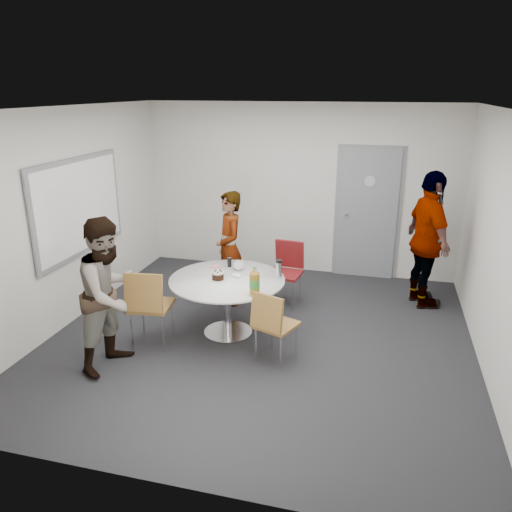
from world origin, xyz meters
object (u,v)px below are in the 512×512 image
(chair_near_right, at_px, (272,321))
(person_left, at_px, (110,294))
(whiteboard, at_px, (79,207))
(person_main, at_px, (229,249))
(chair_near_left, at_px, (148,301))
(person_right, at_px, (428,240))
(chair_far, at_px, (287,266))
(table, at_px, (230,286))
(door, at_px, (367,214))

(chair_near_right, distance_m, person_left, 1.75)
(whiteboard, relative_size, person_main, 1.19)
(whiteboard, distance_m, chair_near_left, 1.71)
(person_main, bearing_deg, chair_near_left, -50.72)
(person_left, xyz_separation_m, person_right, (3.35, 2.51, 0.11))
(whiteboard, bearing_deg, person_right, 16.65)
(whiteboard, distance_m, chair_far, 2.86)
(whiteboard, relative_size, chair_far, 2.13)
(table, xyz_separation_m, person_main, (-0.29, 0.92, 0.16))
(chair_near_right, bearing_deg, chair_far, 116.65)
(person_right, bearing_deg, chair_near_left, 103.03)
(person_left, bearing_deg, person_right, -40.75)
(table, distance_m, person_main, 0.98)
(person_left, bearing_deg, chair_near_left, -13.37)
(door, bearing_deg, person_right, -48.54)
(chair_near_right, xyz_separation_m, person_right, (1.69, 2.06, 0.43))
(door, xyz_separation_m, chair_near_left, (-2.29, -3.04, -0.44))
(chair_near_left, bearing_deg, door, 45.93)
(chair_near_right, bearing_deg, door, 95.42)
(whiteboard, relative_size, table, 1.36)
(door, relative_size, chair_far, 2.37)
(door, xyz_separation_m, person_right, (0.85, -0.96, -0.08))
(person_main, bearing_deg, person_left, -52.28)
(door, relative_size, chair_near_right, 2.51)
(chair_near_left, bearing_deg, person_left, -122.86)
(person_right, bearing_deg, person_main, 82.30)
(whiteboard, height_order, chair_far, whiteboard)
(person_main, distance_m, person_right, 2.70)
(whiteboard, bearing_deg, table, -5.49)
(door, bearing_deg, chair_far, -126.34)
(table, height_order, chair_far, table)
(person_main, bearing_deg, door, 99.63)
(door, bearing_deg, table, -120.93)
(door, distance_m, chair_near_right, 3.18)
(door, relative_size, whiteboard, 1.12)
(chair_near_left, height_order, person_main, person_main)
(whiteboard, bearing_deg, door, 32.66)
(door, distance_m, chair_far, 1.76)
(table, relative_size, person_right, 0.74)
(table, xyz_separation_m, person_right, (2.34, 1.52, 0.31))
(whiteboard, distance_m, person_main, 2.03)
(table, relative_size, chair_near_right, 1.65)
(person_main, bearing_deg, table, -14.22)
(chair_near_left, bearing_deg, chair_near_right, -6.42)
(chair_near_left, distance_m, person_left, 0.54)
(chair_far, xyz_separation_m, person_left, (-1.49, -2.11, 0.29))
(door, xyz_separation_m, person_main, (-1.78, -1.56, -0.23))
(chair_near_left, xyz_separation_m, person_right, (3.14, 2.08, 0.35))
(table, relative_size, chair_far, 1.56)
(table, height_order, chair_near_right, table)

